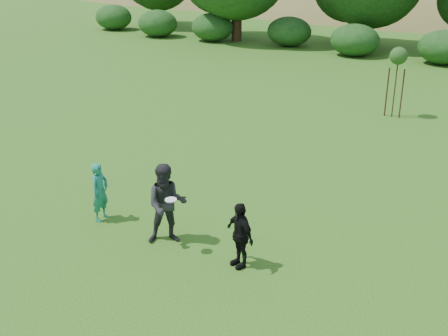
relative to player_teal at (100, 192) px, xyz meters
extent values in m
plane|color=#19470C|center=(2.31, -0.70, -0.77)|extent=(120.00, 120.00, 0.00)
imported|color=#1A7861|center=(0.00, 0.00, 0.00)|extent=(0.41, 0.59, 1.55)
imported|color=#262528|center=(2.15, -0.08, 0.21)|extent=(1.21, 1.17, 1.97)
imported|color=black|center=(4.15, -0.16, -0.01)|extent=(0.97, 0.73, 1.53)
cylinder|color=white|center=(2.53, -0.42, 0.56)|extent=(0.27, 0.27, 0.03)
cylinder|color=#361E15|center=(4.04, 12.98, 0.48)|extent=(0.05, 0.05, 2.50)
sphere|color=#274C1B|center=(4.04, 12.98, 1.73)|extent=(0.70, 0.70, 0.70)
cylinder|color=#351E14|center=(3.74, 12.98, 0.23)|extent=(0.06, 0.06, 2.00)
cylinder|color=#3B2117|center=(4.34, 12.98, 0.23)|extent=(0.06, 0.06, 2.00)
ellipsoid|color=olive|center=(-22.69, 69.30, -12.87)|extent=(110.00, 70.00, 44.00)
ellipsoid|color=olive|center=(-2.69, 57.30, -8.47)|extent=(80.00, 50.00, 28.00)
cylinder|color=#3A2616|center=(-19.69, 29.30, 0.54)|extent=(0.65, 0.65, 2.62)
cylinder|color=#3A2616|center=(-10.69, 26.30, 0.80)|extent=(0.73, 0.73, 3.15)
cylinder|color=#3A2616|center=(-1.69, 28.30, 0.63)|extent=(0.68, 0.68, 2.80)
camera|label=1|loc=(9.28, -9.61, 5.91)|focal=45.00mm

